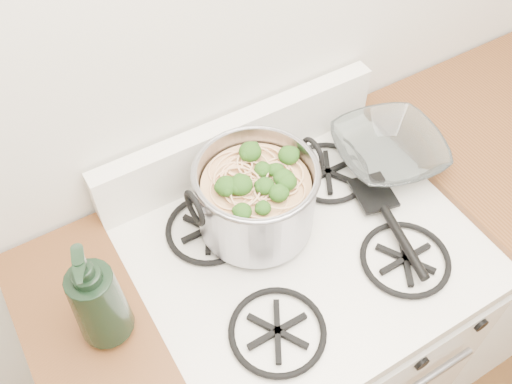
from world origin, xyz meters
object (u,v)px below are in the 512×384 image
at_px(spatula, 374,191).
at_px(stock_pot, 256,197).
at_px(gas_range, 295,335).
at_px(glass_bowl, 387,155).
at_px(bottle, 95,296).

bearing_deg(spatula, stock_pot, 177.42).
distance_m(stock_pot, spatula, 0.30).
distance_m(gas_range, glass_bowl, 0.60).
bearing_deg(bottle, spatula, 15.81).
bearing_deg(bottle, gas_range, 11.86).
bearing_deg(bottle, stock_pot, 27.08).
bearing_deg(stock_pot, spatula, -15.33).
relative_size(gas_range, stock_pot, 3.02).
distance_m(stock_pot, glass_bowl, 0.39).
xyz_separation_m(stock_pot, bottle, (-0.39, -0.08, 0.05)).
height_order(gas_range, bottle, bottle).
xyz_separation_m(spatula, glass_bowl, (0.10, 0.07, 0.00)).
relative_size(gas_range, glass_bowl, 8.53).
relative_size(stock_pot, glass_bowl, 2.83).
height_order(gas_range, spatula, spatula).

